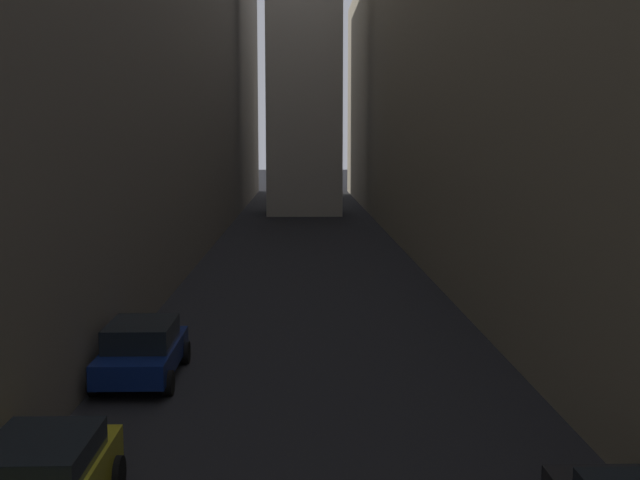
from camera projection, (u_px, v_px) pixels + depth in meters
name	position (u px, v px, depth m)	size (l,w,h in m)	color
ground_plane	(307.00, 256.00, 42.24)	(264.00, 264.00, 0.00)	black
building_block_left	(81.00, 14.00, 42.33)	(13.19, 108.00, 25.87)	#60594F
building_block_right	(527.00, 54.00, 43.17)	(13.26, 108.00, 21.77)	gray
parked_car_left_far	(142.00, 349.00, 20.26)	(2.00, 4.09, 1.51)	navy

